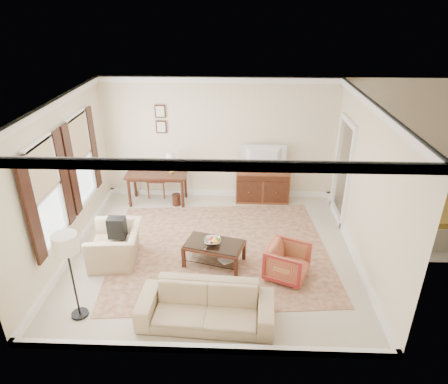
# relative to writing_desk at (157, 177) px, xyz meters

# --- Properties ---
(room_shell) EXTENTS (5.51, 5.01, 2.91)m
(room_shell) POSITION_rel_writing_desk_xyz_m (1.45, -2.05, 1.81)
(room_shell) COLOR beige
(room_shell) RESTS_ON ground
(annex_bedroom) EXTENTS (3.00, 2.70, 2.90)m
(annex_bedroom) POSITION_rel_writing_desk_xyz_m (5.94, -0.90, -0.32)
(annex_bedroom) COLOR beige
(annex_bedroom) RESTS_ON ground
(window_front) EXTENTS (0.12, 1.56, 1.80)m
(window_front) POSITION_rel_writing_desk_xyz_m (-1.25, -2.75, 0.89)
(window_front) COLOR #CCB284
(window_front) RESTS_ON room_shell
(window_rear) EXTENTS (0.12, 1.56, 1.80)m
(window_rear) POSITION_rel_writing_desk_xyz_m (-1.25, -1.15, 0.89)
(window_rear) COLOR #CCB284
(window_rear) RESTS_ON room_shell
(doorway) EXTENTS (0.10, 1.12, 2.25)m
(doorway) POSITION_rel_writing_desk_xyz_m (4.16, -0.55, 0.42)
(doorway) COLOR white
(doorway) RESTS_ON room_shell
(rug) EXTENTS (4.46, 3.92, 0.01)m
(rug) POSITION_rel_writing_desk_xyz_m (1.57, -1.99, -0.65)
(rug) COLOR #5A2B1E
(rug) RESTS_ON room_shell
(writing_desk) EXTENTS (1.41, 0.70, 0.77)m
(writing_desk) POSITION_rel_writing_desk_xyz_m (0.00, 0.00, 0.00)
(writing_desk) COLOR #411E12
(writing_desk) RESTS_ON room_shell
(desk_chair) EXTENTS (0.51, 0.51, 1.05)m
(desk_chair) POSITION_rel_writing_desk_xyz_m (-0.09, 0.35, -0.13)
(desk_chair) COLOR brown
(desk_chair) RESTS_ON room_shell
(desk_lamp) EXTENTS (0.32, 0.32, 0.50)m
(desk_lamp) POSITION_rel_writing_desk_xyz_m (0.35, 0.00, 0.36)
(desk_lamp) COLOR silver
(desk_lamp) RESTS_ON writing_desk
(framed_prints) EXTENTS (0.25, 0.04, 0.68)m
(framed_prints) POSITION_rel_writing_desk_xyz_m (0.10, 0.42, 1.28)
(framed_prints) COLOR #411E12
(framed_prints) RESTS_ON room_shell
(sideboard) EXTENTS (1.27, 0.49, 0.78)m
(sideboard) POSITION_rel_writing_desk_xyz_m (2.50, 0.18, -0.27)
(sideboard) COLOR brown
(sideboard) RESTS_ON room_shell
(tv) EXTENTS (1.02, 0.59, 0.13)m
(tv) POSITION_rel_writing_desk_xyz_m (2.50, 0.16, 0.63)
(tv) COLOR black
(tv) RESTS_ON sideboard
(coffee_table) EXTENTS (1.18, 0.87, 0.45)m
(coffee_table) POSITION_rel_writing_desk_xyz_m (1.50, -2.44, -0.32)
(coffee_table) COLOR #411E12
(coffee_table) RESTS_ON room_shell
(fruit_bowl) EXTENTS (0.42, 0.42, 0.10)m
(fruit_bowl) POSITION_rel_writing_desk_xyz_m (1.46, -2.44, -0.16)
(fruit_bowl) COLOR silver
(fruit_bowl) RESTS_ON coffee_table
(book_a) EXTENTS (0.28, 0.11, 0.38)m
(book_a) POSITION_rel_writing_desk_xyz_m (1.39, -2.29, -0.48)
(book_a) COLOR brown
(book_a) RESTS_ON coffee_table
(book_b) EXTENTS (0.19, 0.24, 0.38)m
(book_b) POSITION_rel_writing_desk_xyz_m (1.68, -2.46, -0.49)
(book_b) COLOR brown
(book_b) RESTS_ON coffee_table
(striped_armchair) EXTENTS (0.86, 0.88, 0.70)m
(striped_armchair) POSITION_rel_writing_desk_xyz_m (2.80, -2.79, -0.31)
(striped_armchair) COLOR maroon
(striped_armchair) RESTS_ON room_shell
(club_armchair) EXTENTS (0.76, 1.09, 0.91)m
(club_armchair) POSITION_rel_writing_desk_xyz_m (-0.34, -2.41, -0.21)
(club_armchair) COLOR tan
(club_armchair) RESTS_ON room_shell
(backpack) EXTENTS (0.26, 0.34, 0.40)m
(backpack) POSITION_rel_writing_desk_xyz_m (-0.31, -2.30, 0.04)
(backpack) COLOR black
(backpack) RESTS_ON club_armchair
(sofa) EXTENTS (2.07, 0.72, 0.80)m
(sofa) POSITION_rel_writing_desk_xyz_m (1.46, -3.92, -0.26)
(sofa) COLOR tan
(sofa) RESTS_ON room_shell
(floor_lamp) EXTENTS (0.36, 0.36, 1.48)m
(floor_lamp) POSITION_rel_writing_desk_xyz_m (-0.53, -3.87, 0.57)
(floor_lamp) COLOR black
(floor_lamp) RESTS_ON room_shell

